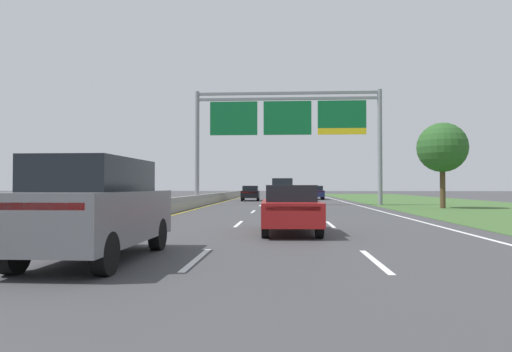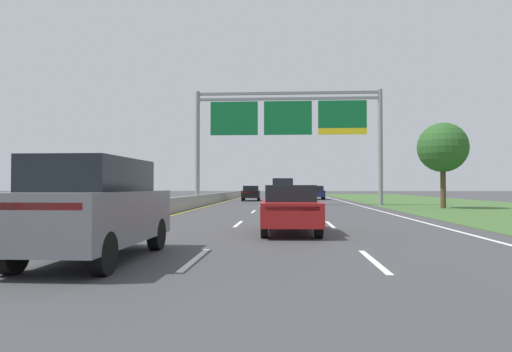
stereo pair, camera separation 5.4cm
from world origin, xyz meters
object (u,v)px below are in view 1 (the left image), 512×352
object	(u,v)px
car_black_left_lane_sedan	(250,193)
overhead_sign_gantry	(287,123)
car_navy_right_lane_sedan	(315,192)
roadside_tree_mid	(442,148)
car_red_centre_lane_sedan	(290,208)
car_grey_left_lane_suv	(97,207)
pickup_truck_silver	(282,192)

from	to	relation	value
car_black_left_lane_sedan	overhead_sign_gantry	bearing A→B (deg)	-162.93
car_navy_right_lane_sedan	roadside_tree_mid	size ratio (longest dim) A/B	0.75
overhead_sign_gantry	car_navy_right_lane_sedan	xyz separation A→B (m)	(3.34, 16.20, -5.77)
overhead_sign_gantry	car_black_left_lane_sedan	world-z (taller)	overhead_sign_gantry
car_red_centre_lane_sedan	car_grey_left_lane_suv	bearing A→B (deg)	143.37
pickup_truck_silver	car_red_centre_lane_sedan	xyz separation A→B (m)	(0.32, -23.60, -0.26)
car_grey_left_lane_suv	car_red_centre_lane_sedan	world-z (taller)	car_grey_left_lane_suv
roadside_tree_mid	car_navy_right_lane_sedan	bearing A→B (deg)	109.27
car_red_centre_lane_sedan	roadside_tree_mid	size ratio (longest dim) A/B	0.75
pickup_truck_silver	car_navy_right_lane_sedan	distance (m)	14.82
car_grey_left_lane_suv	car_red_centre_lane_sedan	distance (m)	7.11
pickup_truck_silver	car_red_centre_lane_sedan	size ratio (longest dim) A/B	1.23
car_grey_left_lane_suv	car_navy_right_lane_sedan	xyz separation A→B (m)	(7.54, 43.74, -0.28)
car_navy_right_lane_sedan	pickup_truck_silver	bearing A→B (deg)	165.81
car_navy_right_lane_sedan	car_red_centre_lane_sedan	bearing A→B (deg)	175.32
car_red_centre_lane_sedan	car_navy_right_lane_sedan	bearing A→B (deg)	-6.65
overhead_sign_gantry	pickup_truck_silver	distance (m)	5.84
car_grey_left_lane_suv	roadside_tree_mid	xyz separation A→B (m)	(14.81, 22.94, 3.08)
pickup_truck_silver	roadside_tree_mid	size ratio (longest dim) A/B	0.92
car_red_centre_lane_sedan	car_black_left_lane_sedan	bearing A→B (deg)	4.92
car_grey_left_lane_suv	pickup_truck_silver	bearing A→B (deg)	-6.77
overhead_sign_gantry	car_navy_right_lane_sedan	bearing A→B (deg)	78.36
car_black_left_lane_sedan	car_red_centre_lane_sedan	size ratio (longest dim) A/B	1.00
car_grey_left_lane_suv	roadside_tree_mid	world-z (taller)	roadside_tree_mid
overhead_sign_gantry	roadside_tree_mid	size ratio (longest dim) A/B	2.55
car_grey_left_lane_suv	car_black_left_lane_sedan	bearing A→B (deg)	-0.08
overhead_sign_gantry	car_grey_left_lane_suv	size ratio (longest dim) A/B	3.19
car_navy_right_lane_sedan	roadside_tree_mid	bearing A→B (deg)	-160.22
car_black_left_lane_sedan	roadside_tree_mid	xyz separation A→B (m)	(14.39, -15.72, 3.36)
roadside_tree_mid	car_red_centre_lane_sedan	bearing A→B (deg)	-122.04
car_black_left_lane_sedan	car_navy_right_lane_sedan	distance (m)	8.75
car_grey_left_lane_suv	car_black_left_lane_sedan	size ratio (longest dim) A/B	1.06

